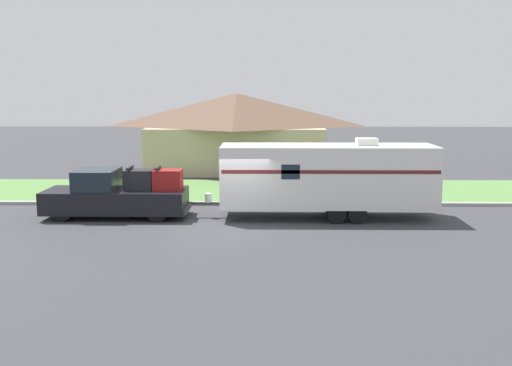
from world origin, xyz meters
The scene contains 7 objects.
ground_plane centered at (0.00, 0.00, 0.00)m, with size 120.00×120.00×0.00m, color #38383D.
curb_strip centered at (0.00, 3.75, 0.07)m, with size 80.00×0.30×0.14m.
lawn_strip centered at (0.00, 7.40, 0.01)m, with size 80.00×7.00×0.03m.
house_across_street centered at (-0.75, 15.11, 2.53)m, with size 11.61×7.13×4.88m.
pickup_truck centered at (-4.88, 1.26, 0.89)m, with size 5.73×2.09×2.04m.
travel_trailer centered at (3.54, 1.26, 1.70)m, with size 9.61×2.34×3.19m.
mailbox centered at (3.85, 4.40, 0.96)m, with size 0.48×0.20×1.25m.
Camera 1 is at (1.05, -21.12, 5.03)m, focal length 40.00 mm.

